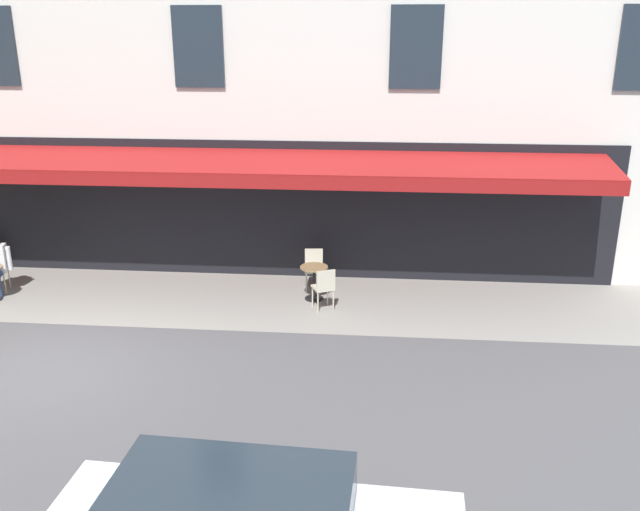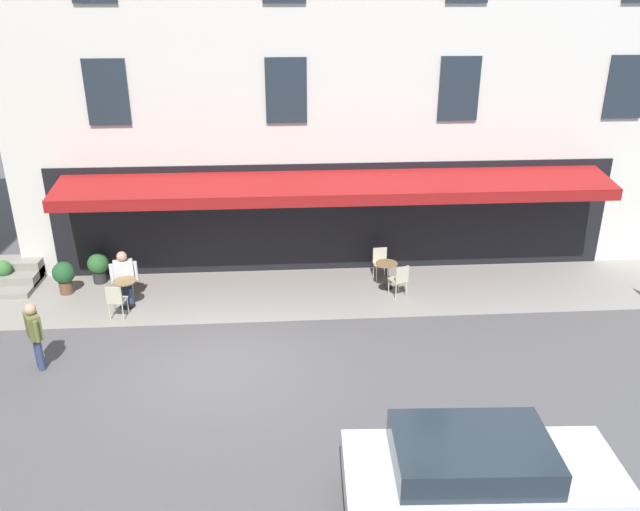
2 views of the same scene
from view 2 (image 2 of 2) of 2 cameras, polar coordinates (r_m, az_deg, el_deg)
name	(u,v)px [view 2 (image 2 of 2)]	position (r m, az deg, el deg)	size (l,w,h in m)	color
ground_plane	(221,362)	(14.30, -9.04, -9.59)	(70.00, 70.00, 0.00)	#565456
sidewalk_cafe_terrace	(349,291)	(17.31, 2.62, -3.24)	(20.50, 3.20, 0.01)	gray
cafe_table_mid_terrace	(126,290)	(17.01, -17.27, -2.99)	(0.60, 0.60, 0.75)	black
cafe_chair_cream_by_window	(116,299)	(16.46, -18.07, -3.76)	(0.46, 0.46, 0.91)	beige
cafe_chair_cream_corner_left	(125,278)	(17.56, -17.35, -1.96)	(0.48, 0.48, 0.91)	beige
cafe_table_streetside	(386,272)	(17.37, 6.05, -1.46)	(0.60, 0.60, 0.75)	black
cafe_chair_cream_kerbside	(400,278)	(16.89, 7.27, -2.06)	(0.53, 0.53, 0.91)	beige
cafe_chair_cream_facing_street	(380,261)	(17.91, 5.52, -0.48)	(0.44, 0.44, 0.91)	beige
seated_patron_in_white	(124,275)	(17.29, -17.40, -1.72)	(0.70, 0.65, 1.36)	navy
walking_pedestrian_in_olive	(34,331)	(14.79, -24.55, -6.29)	(0.46, 0.57, 1.57)	navy
potted_plant_mid_terrace	(4,272)	(19.48, -26.82, -1.37)	(0.46, 0.46, 0.77)	#2D2D33
potted_plant_entrance_left	(98,266)	(18.67, -19.52, -0.93)	(0.58, 0.58, 0.86)	#2D2D33
potted_plant_entrance_right	(64,275)	(18.30, -22.26, -1.66)	(0.60, 0.60, 0.92)	brown
parked_car_white	(478,472)	(10.59, 14.22, -18.56)	(4.38, 2.00, 1.33)	silver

